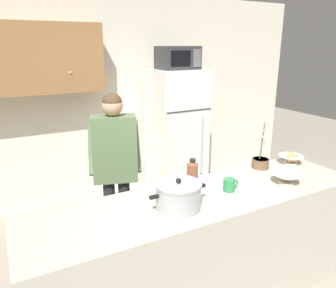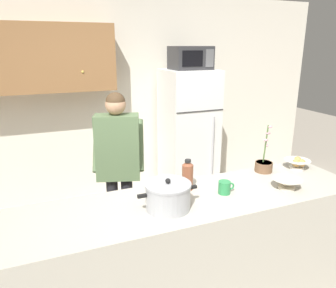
{
  "view_description": "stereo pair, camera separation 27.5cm",
  "coord_description": "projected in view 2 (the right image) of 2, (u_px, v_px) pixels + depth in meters",
  "views": [
    {
      "loc": [
        -1.24,
        -1.77,
        1.97
      ],
      "look_at": [
        0.0,
        0.55,
        1.17
      ],
      "focal_mm": 34.71,
      "sensor_mm": 36.0,
      "label": 1
    },
    {
      "loc": [
        -1.0,
        -1.89,
        1.97
      ],
      "look_at": [
        0.0,
        0.55,
        1.17
      ],
      "focal_mm": 34.71,
      "sensor_mm": 36.0,
      "label": 2
    }
  ],
  "objects": [
    {
      "name": "potted_orchid",
      "position": [
        264.0,
        165.0,
        2.81
      ],
      "size": [
        0.15,
        0.15,
        0.42
      ],
      "color": "brown",
      "rests_on": "kitchen_island"
    },
    {
      "name": "back_wall_unit",
      "position": [
        97.0,
        91.0,
        4.08
      ],
      "size": [
        6.0,
        0.48,
        2.6
      ],
      "color": "silver",
      "rests_on": "ground"
    },
    {
      "name": "empty_bowl",
      "position": [
        287.0,
        183.0,
        2.48
      ],
      "size": [
        0.23,
        0.23,
        0.08
      ],
      "color": "beige",
      "rests_on": "kitchen_island"
    },
    {
      "name": "refrigerator",
      "position": [
        188.0,
        134.0,
        4.3
      ],
      "size": [
        0.64,
        0.68,
        1.68
      ],
      "color": "white",
      "rests_on": "ground"
    },
    {
      "name": "coffee_mug",
      "position": [
        225.0,
        187.0,
        2.4
      ],
      "size": [
        0.13,
        0.09,
        0.1
      ],
      "color": "#2D8C4C",
      "rests_on": "kitchen_island"
    },
    {
      "name": "cooking_pot",
      "position": [
        168.0,
        196.0,
        2.16
      ],
      "size": [
        0.42,
        0.31,
        0.22
      ],
      "color": "#ADAFB5",
      "rests_on": "kitchen_island"
    },
    {
      "name": "bottle_near_edge",
      "position": [
        187.0,
        175.0,
        2.45
      ],
      "size": [
        0.08,
        0.08,
        0.24
      ],
      "color": "brown",
      "rests_on": "kitchen_island"
    },
    {
      "name": "bread_bowl",
      "position": [
        297.0,
        163.0,
        2.88
      ],
      "size": [
        0.23,
        0.23,
        0.1
      ],
      "color": "white",
      "rests_on": "kitchen_island"
    },
    {
      "name": "kitchen_island",
      "position": [
        195.0,
        252.0,
        2.47
      ],
      "size": [
        2.59,
        0.68,
        0.92
      ],
      "primitive_type": "cube",
      "color": "#BCB7A8",
      "rests_on": "ground"
    },
    {
      "name": "microwave",
      "position": [
        190.0,
        58.0,
        3.99
      ],
      "size": [
        0.48,
        0.37,
        0.28
      ],
      "color": "#2D2D30",
      "rests_on": "refrigerator"
    },
    {
      "name": "person_near_pot",
      "position": [
        118.0,
        156.0,
        3.03
      ],
      "size": [
        0.57,
        0.52,
        1.58
      ],
      "color": "black",
      "rests_on": "ground"
    }
  ]
}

